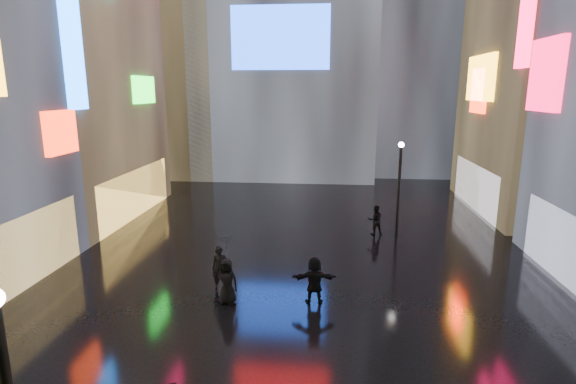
# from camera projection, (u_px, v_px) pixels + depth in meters

# --- Properties ---
(ground) EXTENTS (140.00, 140.00, 0.00)m
(ground) POSITION_uv_depth(u_px,v_px,m) (303.00, 255.00, 22.07)
(ground) COLOR black
(ground) RESTS_ON ground
(building_left_far) EXTENTS (10.28, 12.00, 22.00)m
(building_left_far) POSITION_uv_depth(u_px,v_px,m) (45.00, 37.00, 26.92)
(building_left_far) COLOR black
(building_left_far) RESTS_ON ground
(tower_flank_left) EXTENTS (10.00, 10.00, 26.00)m
(tower_flank_left) POSITION_uv_depth(u_px,v_px,m) (169.00, 34.00, 41.81)
(tower_flank_left) COLOR black
(tower_flank_left) RESTS_ON ground
(lamp_far) EXTENTS (0.30, 0.30, 5.20)m
(lamp_far) POSITION_uv_depth(u_px,v_px,m) (399.00, 183.00, 24.45)
(lamp_far) COLOR black
(lamp_far) RESTS_ON ground
(pedestrian_4) EXTENTS (0.94, 0.69, 1.77)m
(pedestrian_4) POSITION_uv_depth(u_px,v_px,m) (227.00, 281.00, 16.93)
(pedestrian_4) COLOR black
(pedestrian_4) RESTS_ON ground
(pedestrian_5) EXTENTS (1.75, 0.72, 1.84)m
(pedestrian_5) POSITION_uv_depth(u_px,v_px,m) (314.00, 280.00, 16.91)
(pedestrian_5) COLOR black
(pedestrian_5) RESTS_ON ground
(pedestrian_6) EXTENTS (0.74, 0.58, 1.80)m
(pedestrian_6) POSITION_uv_depth(u_px,v_px,m) (220.00, 268.00, 18.11)
(pedestrian_6) COLOR black
(pedestrian_6) RESTS_ON ground
(pedestrian_7) EXTENTS (0.90, 0.75, 1.67)m
(pedestrian_7) POSITION_uv_depth(u_px,v_px,m) (375.00, 220.00, 25.00)
(pedestrian_7) COLOR black
(pedestrian_7) RESTS_ON ground
(umbrella_2) EXTENTS (1.02, 1.00, 0.91)m
(umbrella_2) POSITION_uv_depth(u_px,v_px,m) (226.00, 248.00, 16.63)
(umbrella_2) COLOR black
(umbrella_2) RESTS_ON pedestrian_4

